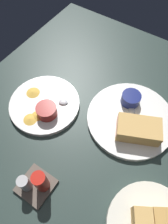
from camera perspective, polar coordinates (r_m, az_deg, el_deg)
The scene contains 10 objects.
ground_plane at distance 66.49cm, azimuth 8.06°, elevation -9.74°, with size 110.00×110.00×3.00cm, color #283833.
plate_sandwich_main at distance 69.41cm, azimuth 12.99°, elevation -1.94°, with size 28.49×28.49×1.60cm, color white.
sandwich_half_near at distance 64.43cm, azimuth 14.81°, elevation -4.68°, with size 14.97×12.25×4.80cm.
ramekin_dark_sauce at distance 70.48cm, azimuth 12.83°, elevation 3.70°, with size 6.39×6.39×3.59cm.
spoon_by_dark_ramekin at distance 69.02cm, azimuth 13.17°, elevation -0.62°, with size 6.83×8.96×0.80cm.
plate_chips_companion at distance 72.10cm, azimuth -10.71°, elevation 2.32°, with size 23.94×23.94×1.60cm, color white.
ramekin_light_gravy at distance 67.24cm, azimuth -10.31°, elevation 0.42°, with size 6.64×6.64×3.53cm.
spoon_by_gravy_ramekin at distance 70.30cm, azimuth -6.84°, elevation 2.77°, with size 9.17×6.46×0.80cm.
plantain_chip_scatter at distance 70.13cm, azimuth -12.78°, elevation 0.88°, with size 14.64×13.95×0.60cm.
condiment_caddy at distance 59.08cm, azimuth -13.20°, elevation -18.69°, with size 9.00×9.00×9.50cm.
Camera 1 is at (-5.57, 25.13, 59.80)cm, focal length 33.06 mm.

